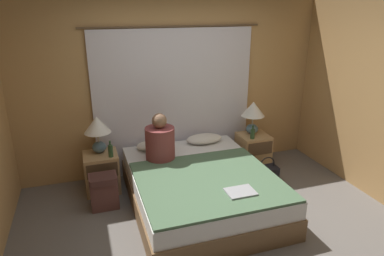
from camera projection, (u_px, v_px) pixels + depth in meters
ground_plane at (218, 233)px, 3.77m from camera, size 16.00×16.00×0.00m
wall_back at (174, 87)px, 4.92m from camera, size 4.51×0.06×2.50m
curtain_panel at (175, 102)px, 4.94m from camera, size 2.51×0.02×2.11m
bed at (200, 188)px, 4.24m from camera, size 1.65×2.08×0.47m
nightstand_left at (102, 172)px, 4.56m from camera, size 0.44×0.43×0.53m
nightstand_right at (253, 151)px, 5.22m from camera, size 0.44×0.43×0.53m
lamp_left at (97, 128)px, 4.42m from camera, size 0.35×0.35×0.50m
lamp_right at (253, 112)px, 5.08m from camera, size 0.35×0.35×0.50m
pillow_left at (156, 145)px, 4.79m from camera, size 0.54×0.31×0.12m
pillow_right at (204, 139)px, 5.00m from camera, size 0.54×0.31×0.12m
blanket_on_bed at (208, 181)px, 3.89m from camera, size 1.59×1.44×0.03m
person_left_in_bed at (160, 142)px, 4.38m from camera, size 0.38×0.38×0.63m
beer_bottle_on_left_stand at (111, 151)px, 4.37m from camera, size 0.06×0.06×0.22m
beer_bottle_on_right_stand at (253, 134)px, 4.97m from camera, size 0.06×0.06×0.20m
laptop_on_bed at (240, 192)px, 3.62m from camera, size 0.31×0.23×0.02m
backpack_on_floor at (104, 190)px, 4.17m from camera, size 0.33×0.26×0.44m
handbag_on_floor at (266, 174)px, 4.84m from camera, size 0.31×0.20×0.38m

